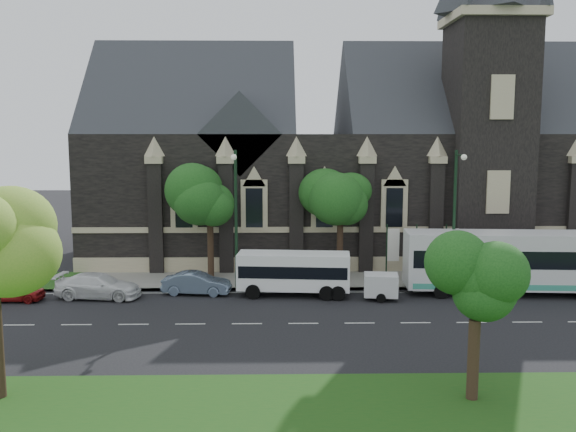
{
  "coord_description": "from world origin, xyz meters",
  "views": [
    {
      "loc": [
        -1.41,
        -31.68,
        9.96
      ],
      "look_at": [
        -0.71,
        6.0,
        4.98
      ],
      "focal_mm": 38.45,
      "sensor_mm": 36.0,
      "label": 1
    }
  ],
  "objects_px": {
    "street_lamp_mid": "(236,212)",
    "tree_walk_right": "(343,195)",
    "sedan": "(197,283)",
    "car_far_red": "(12,291)",
    "street_lamp_near": "(455,211)",
    "box_trailer": "(381,285)",
    "tree_walk_left": "(213,196)",
    "car_far_white": "(98,286)",
    "banner_flag_left": "(391,248)",
    "banner_flag_center": "(420,248)",
    "tree_park_east": "(480,279)",
    "shuttle_bus": "(294,271)",
    "tour_coach": "(514,261)",
    "banner_flag_right": "(450,248)"
  },
  "relations": [
    {
      "from": "tree_park_east",
      "to": "car_far_white",
      "type": "height_order",
      "value": "tree_park_east"
    },
    {
      "from": "tree_walk_left",
      "to": "banner_flag_center",
      "type": "bearing_deg",
      "value": -6.89
    },
    {
      "from": "sedan",
      "to": "car_far_red",
      "type": "relative_size",
      "value": 1.14
    },
    {
      "from": "tree_walk_right",
      "to": "street_lamp_mid",
      "type": "relative_size",
      "value": 0.87
    },
    {
      "from": "street_lamp_mid",
      "to": "banner_flag_center",
      "type": "distance_m",
      "value": 12.73
    },
    {
      "from": "tour_coach",
      "to": "sedan",
      "type": "xyz_separation_m",
      "value": [
        -19.89,
        0.28,
        -1.42
      ]
    },
    {
      "from": "tree_walk_left",
      "to": "shuttle_bus",
      "type": "relative_size",
      "value": 1.08
    },
    {
      "from": "sedan",
      "to": "tree_walk_left",
      "type": "bearing_deg",
      "value": -1.68
    },
    {
      "from": "tour_coach",
      "to": "shuttle_bus",
      "type": "distance_m",
      "value": 13.8
    },
    {
      "from": "banner_flag_left",
      "to": "tree_walk_left",
      "type": "bearing_deg",
      "value": 171.98
    },
    {
      "from": "banner_flag_center",
      "to": "shuttle_bus",
      "type": "relative_size",
      "value": 0.56
    },
    {
      "from": "shuttle_bus",
      "to": "car_far_red",
      "type": "distance_m",
      "value": 17.05
    },
    {
      "from": "tree_walk_right",
      "to": "banner_flag_right",
      "type": "relative_size",
      "value": 1.95
    },
    {
      "from": "tree_walk_right",
      "to": "car_far_white",
      "type": "height_order",
      "value": "tree_walk_right"
    },
    {
      "from": "tree_walk_left",
      "to": "banner_flag_left",
      "type": "height_order",
      "value": "tree_walk_left"
    },
    {
      "from": "car_far_white",
      "to": "banner_flag_left",
      "type": "bearing_deg",
      "value": -73.01
    },
    {
      "from": "tree_walk_left",
      "to": "car_far_white",
      "type": "height_order",
      "value": "tree_walk_left"
    },
    {
      "from": "street_lamp_mid",
      "to": "banner_flag_left",
      "type": "xyz_separation_m",
      "value": [
        10.29,
        1.91,
        -2.73
      ]
    },
    {
      "from": "car_far_white",
      "to": "tree_walk_right",
      "type": "bearing_deg",
      "value": -65.11
    },
    {
      "from": "street_lamp_mid",
      "to": "tree_walk_right",
      "type": "bearing_deg",
      "value": 26.65
    },
    {
      "from": "sedan",
      "to": "car_far_red",
      "type": "height_order",
      "value": "sedan"
    },
    {
      "from": "street_lamp_mid",
      "to": "sedan",
      "type": "relative_size",
      "value": 2.12
    },
    {
      "from": "street_lamp_mid",
      "to": "car_far_red",
      "type": "height_order",
      "value": "street_lamp_mid"
    },
    {
      "from": "sedan",
      "to": "shuttle_bus",
      "type": "bearing_deg",
      "value": -86.93
    },
    {
      "from": "tree_park_east",
      "to": "shuttle_bus",
      "type": "distance_m",
      "value": 16.78
    },
    {
      "from": "street_lamp_near",
      "to": "street_lamp_mid",
      "type": "height_order",
      "value": "same"
    },
    {
      "from": "street_lamp_near",
      "to": "tree_walk_left",
      "type": "bearing_deg",
      "value": 167.13
    },
    {
      "from": "tree_park_east",
      "to": "shuttle_bus",
      "type": "xyz_separation_m",
      "value": [
        -6.51,
        15.16,
        -3.07
      ]
    },
    {
      "from": "tree_walk_right",
      "to": "banner_flag_center",
      "type": "xyz_separation_m",
      "value": [
        5.08,
        -1.71,
        -3.43
      ]
    },
    {
      "from": "tree_walk_left",
      "to": "tour_coach",
      "type": "xyz_separation_m",
      "value": [
        19.24,
        -4.78,
        -3.61
      ]
    },
    {
      "from": "banner_flag_left",
      "to": "box_trailer",
      "type": "height_order",
      "value": "banner_flag_left"
    },
    {
      "from": "tree_park_east",
      "to": "tree_walk_left",
      "type": "xyz_separation_m",
      "value": [
        -11.97,
        20.03,
        1.12
      ]
    },
    {
      "from": "box_trailer",
      "to": "tree_walk_right",
      "type": "bearing_deg",
      "value": 113.6
    },
    {
      "from": "tree_walk_right",
      "to": "box_trailer",
      "type": "relative_size",
      "value": 2.58
    },
    {
      "from": "street_lamp_near",
      "to": "banner_flag_center",
      "type": "bearing_deg",
      "value": 131.93
    },
    {
      "from": "box_trailer",
      "to": "car_far_red",
      "type": "bearing_deg",
      "value": -172.45
    },
    {
      "from": "tree_walk_left",
      "to": "tour_coach",
      "type": "relative_size",
      "value": 0.56
    },
    {
      "from": "banner_flag_left",
      "to": "sedan",
      "type": "height_order",
      "value": "banner_flag_left"
    },
    {
      "from": "street_lamp_near",
      "to": "box_trailer",
      "type": "height_order",
      "value": "street_lamp_near"
    },
    {
      "from": "street_lamp_mid",
      "to": "banner_flag_left",
      "type": "height_order",
      "value": "street_lamp_mid"
    },
    {
      "from": "street_lamp_near",
      "to": "banner_flag_center",
      "type": "relative_size",
      "value": 2.25
    },
    {
      "from": "banner_flag_left",
      "to": "shuttle_bus",
      "type": "relative_size",
      "value": 0.56
    },
    {
      "from": "banner_flag_center",
      "to": "sedan",
      "type": "xyz_separation_m",
      "value": [
        -14.73,
        -2.8,
        -1.68
      ]
    },
    {
      "from": "tree_park_east",
      "to": "tour_coach",
      "type": "bearing_deg",
      "value": 64.5
    },
    {
      "from": "banner_flag_center",
      "to": "shuttle_bus",
      "type": "height_order",
      "value": "banner_flag_center"
    },
    {
      "from": "box_trailer",
      "to": "tour_coach",
      "type": "bearing_deg",
      "value": 15.74
    },
    {
      "from": "banner_flag_left",
      "to": "car_far_white",
      "type": "xyz_separation_m",
      "value": [
        -18.65,
        -3.59,
        -1.63
      ]
    },
    {
      "from": "sedan",
      "to": "car_far_red",
      "type": "xyz_separation_m",
      "value": [
        -10.89,
        -1.42,
        -0.07
      ]
    },
    {
      "from": "tour_coach",
      "to": "sedan",
      "type": "distance_m",
      "value": 19.95
    },
    {
      "from": "banner_flag_left",
      "to": "banner_flag_center",
      "type": "xyz_separation_m",
      "value": [
        2.0,
        0.0,
        0.0
      ]
    }
  ]
}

